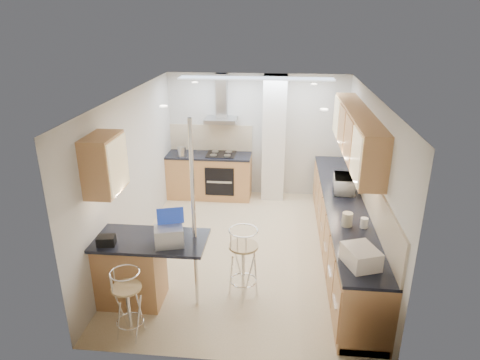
# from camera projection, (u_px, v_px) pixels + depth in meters

# --- Properties ---
(ground) EXTENTS (4.80, 4.80, 0.00)m
(ground) POSITION_uv_depth(u_px,v_px,m) (247.00, 249.00, 6.94)
(ground) COLOR #CAB686
(ground) RESTS_ON ground
(room_shell) EXTENTS (3.64, 4.84, 2.51)m
(room_shell) POSITION_uv_depth(u_px,v_px,m) (270.00, 153.00, 6.70)
(room_shell) COLOR beige
(room_shell) RESTS_ON ground
(right_counter) EXTENTS (0.63, 4.40, 0.92)m
(right_counter) POSITION_uv_depth(u_px,v_px,m) (343.00, 229.00, 6.64)
(right_counter) COLOR tan
(right_counter) RESTS_ON ground
(back_counter) EXTENTS (1.70, 0.63, 0.92)m
(back_counter) POSITION_uv_depth(u_px,v_px,m) (210.00, 175.00, 8.81)
(back_counter) COLOR tan
(back_counter) RESTS_ON ground
(peninsula) EXTENTS (1.47, 0.72, 0.94)m
(peninsula) POSITION_uv_depth(u_px,v_px,m) (151.00, 271.00, 5.53)
(peninsula) COLOR tan
(peninsula) RESTS_ON ground
(microwave) EXTENTS (0.37, 0.51, 0.27)m
(microwave) POSITION_uv_depth(u_px,v_px,m) (344.00, 184.00, 6.78)
(microwave) COLOR white
(microwave) RESTS_ON right_counter
(laptop) EXTENTS (0.40, 0.35, 0.24)m
(laptop) POSITION_uv_depth(u_px,v_px,m) (169.00, 236.00, 5.18)
(laptop) COLOR #A5A8AD
(laptop) RESTS_ON peninsula
(bag) EXTENTS (0.24, 0.19, 0.12)m
(bag) POSITION_uv_depth(u_px,v_px,m) (106.00, 241.00, 5.20)
(bag) COLOR black
(bag) RESTS_ON peninsula
(bar_stool_near) EXTENTS (0.44, 0.44, 0.89)m
(bar_stool_near) POSITION_uv_depth(u_px,v_px,m) (128.00, 304.00, 4.95)
(bar_stool_near) COLOR tan
(bar_stool_near) RESTS_ON ground
(bar_stool_end) EXTENTS (0.52, 0.52, 1.00)m
(bar_stool_end) POSITION_uv_depth(u_px,v_px,m) (243.00, 263.00, 5.65)
(bar_stool_end) COLOR tan
(bar_stool_end) RESTS_ON ground
(jar_a) EXTENTS (0.15, 0.15, 0.16)m
(jar_a) POSITION_uv_depth(u_px,v_px,m) (337.00, 178.00, 7.16)
(jar_a) COLOR silver
(jar_a) RESTS_ON right_counter
(jar_b) EXTENTS (0.11, 0.11, 0.13)m
(jar_b) POSITION_uv_depth(u_px,v_px,m) (338.00, 178.00, 7.22)
(jar_b) COLOR silver
(jar_b) RESTS_ON right_counter
(jar_c) EXTENTS (0.16, 0.16, 0.19)m
(jar_c) POSITION_uv_depth(u_px,v_px,m) (347.00, 219.00, 5.70)
(jar_c) COLOR #BFB699
(jar_c) RESTS_ON right_counter
(jar_d) EXTENTS (0.13, 0.13, 0.14)m
(jar_d) POSITION_uv_depth(u_px,v_px,m) (364.00, 223.00, 5.66)
(jar_d) COLOR white
(jar_d) RESTS_ON right_counter
(bread_bin) EXTENTS (0.45, 0.50, 0.22)m
(bread_bin) POSITION_uv_depth(u_px,v_px,m) (361.00, 256.00, 4.81)
(bread_bin) COLOR silver
(bread_bin) RESTS_ON right_counter
(kettle) EXTENTS (0.16, 0.16, 0.20)m
(kettle) POSITION_uv_depth(u_px,v_px,m) (182.00, 152.00, 8.48)
(kettle) COLOR #AAACAE
(kettle) RESTS_ON back_counter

